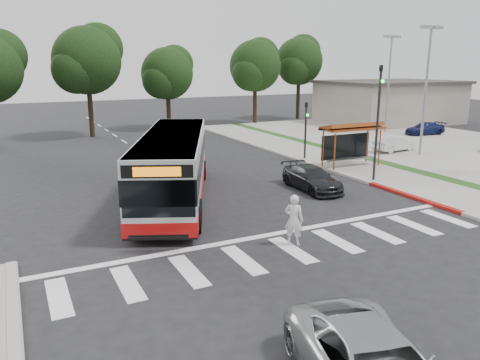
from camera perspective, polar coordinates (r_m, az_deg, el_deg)
ground at (r=21.39m, az=-0.82°, el=-3.90°), size 140.00×140.00×0.00m
sidewalk_east at (r=33.59m, az=10.33°, el=2.61°), size 4.00×40.00×0.12m
curb_east at (r=32.45m, az=7.49°, el=2.35°), size 0.30×40.00×0.15m
curb_east_red at (r=25.00m, az=20.25°, el=-1.95°), size 0.32×6.00×0.15m
parking_lot at (r=43.07m, az=21.72°, el=4.32°), size 18.00×36.00×0.10m
commercial_building at (r=56.13m, az=17.70°, el=8.92°), size 14.00×10.00×4.40m
building_roof_cap at (r=55.99m, az=17.89°, el=11.31°), size 14.60×10.60×0.30m
crosswalk_ladder at (r=17.28m, az=6.40°, el=-8.45°), size 18.00×2.60×0.01m
bus_shelter at (r=30.84m, az=13.42°, el=5.77°), size 4.20×1.60×2.86m
traffic_signal_ne_tall at (r=27.17m, az=16.49°, el=7.75°), size 0.18×0.37×6.50m
traffic_signal_ne_short at (r=32.79m, az=8.02°, el=6.71°), size 0.18×0.37×4.00m
lot_light_front at (r=36.19m, az=21.86°, el=11.99°), size 1.90×0.35×9.01m
lot_light_mid at (r=47.47m, az=17.76°, el=12.58°), size 1.90×0.35×9.01m
tree_ne_a at (r=52.66m, az=1.90°, el=13.83°), size 6.16×5.74×9.30m
tree_ne_b at (r=57.96m, az=7.25°, el=14.27°), size 6.16×5.74×10.02m
tree_north_a at (r=44.97m, az=-18.09°, el=13.81°), size 6.60×6.15×10.17m
tree_north_b at (r=48.75m, az=-8.81°, el=12.80°), size 5.72×5.33×8.43m
transit_bus at (r=23.18m, az=-8.08°, el=1.58°), size 7.56×12.75×3.28m
pedestrian at (r=17.45m, az=6.58°, el=-4.85°), size 0.83×0.83×1.94m
dark_sedan at (r=25.24m, az=8.73°, el=0.20°), size 1.91×4.35×1.24m
parked_car_1 at (r=37.40m, az=18.34°, el=4.29°), size 3.83×1.72×1.22m
parked_car_3 at (r=47.21m, az=21.61°, el=5.86°), size 4.01×1.96×1.12m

